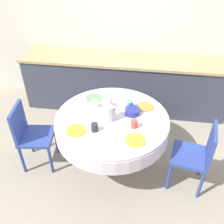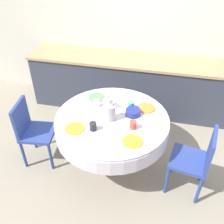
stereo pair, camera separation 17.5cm
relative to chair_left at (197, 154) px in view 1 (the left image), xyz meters
The scene contains 17 objects.
ground_plane 1.12m from the chair_left, 169.55° to the left, with size 12.00×12.00×0.00m, color #9E937F.
wall_back 2.25m from the chair_left, 117.95° to the left, with size 7.00×0.05×2.60m.
kitchen_counter 1.81m from the chair_left, 122.92° to the left, with size 3.24×0.64×0.89m.
dining_table 1.01m from the chair_left, 169.55° to the left, with size 1.33×1.33×0.76m.
chair_left is the anchor object (origin of this frame).
chair_right 1.98m from the chair_left, behind, with size 0.45×0.45×0.88m.
plate_near_left 1.37m from the chair_left, behind, with size 0.21×0.21×0.01m, color yellow.
cup_near_left 1.18m from the chair_left, behind, with size 0.08×0.08×0.09m, color #28282D.
plate_near_right 0.76m from the chair_left, 166.60° to the right, with size 0.21×0.21×0.01m, color yellow.
cup_near_right 0.79m from the chair_left, behind, with size 0.08×0.08×0.09m, color #CC4C3D.
plate_far_left 1.40m from the chair_left, 157.10° to the left, with size 0.21×0.21×0.01m, color #5BA85B.
cup_far_left 1.31m from the chair_left, 163.59° to the left, with size 0.08×0.08×0.09m, color white.
plate_far_right 0.81m from the chair_left, 144.08° to the left, with size 0.21×0.21×0.01m, color orange.
cup_far_right 0.95m from the chair_left, 152.84° to the left, with size 0.08×0.08×0.09m, color #5BA39E.
coffee_carafe 1.08m from the chair_left, behind, with size 0.12×0.12×0.27m.
teapot 1.19m from the chair_left, 161.09° to the left, with size 0.18×0.13×0.17m.
fruit_bowl 0.87m from the chair_left, 159.13° to the left, with size 0.17×0.17×0.07m, color navy.
Camera 1 is at (0.33, -2.24, 2.54)m, focal length 40.00 mm.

